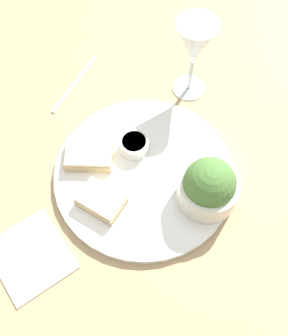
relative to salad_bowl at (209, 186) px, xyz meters
name	(u,v)px	position (x,y,z in m)	size (l,w,h in m)	color
ground_plane	(144,176)	(-0.12, -0.02, -0.06)	(4.00, 4.00, 0.00)	tan
dinner_plate	(144,175)	(-0.12, -0.02, -0.05)	(0.35, 0.35, 0.01)	white
salad_bowl	(209,186)	(0.00, 0.00, 0.00)	(0.11, 0.11, 0.10)	silver
sauce_ramekin	(134,144)	(-0.17, 0.02, -0.03)	(0.06, 0.06, 0.03)	white
cheese_toast_near	(89,155)	(-0.23, -0.05, -0.03)	(0.11, 0.10, 0.03)	#D1B27F
cheese_toast_far	(101,200)	(-0.15, -0.12, -0.03)	(0.08, 0.06, 0.03)	#D1B27F
wine_glass	(195,46)	(-0.16, 0.22, 0.07)	(0.08, 0.08, 0.18)	silver
napkin	(31,256)	(-0.21, -0.26, -0.05)	(0.17, 0.16, 0.01)	beige
fork	(75,83)	(-0.37, 0.09, -0.05)	(0.02, 0.18, 0.01)	silver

